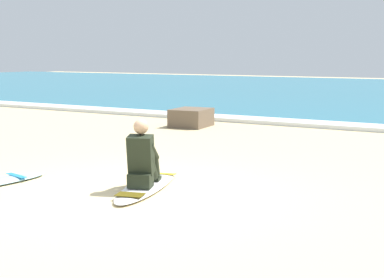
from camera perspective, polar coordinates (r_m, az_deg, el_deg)
name	(u,v)px	position (r m, az deg, el deg)	size (l,w,h in m)	color
ground_plane	(136,194)	(7.60, -5.82, -5.74)	(80.00, 80.00, 0.00)	#CCB584
breaking_foam	(319,124)	(15.00, 13.10, 1.51)	(80.00, 0.90, 0.11)	white
surfboard_main	(148,185)	(7.96, -4.64, -4.79)	(1.11, 2.29, 0.08)	white
surfer_seated	(142,160)	(7.71, -5.18, -2.20)	(0.55, 0.77, 0.95)	black
shoreline_rock	(191,118)	(14.53, -0.08, 2.23)	(0.89, 1.06, 0.48)	brown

